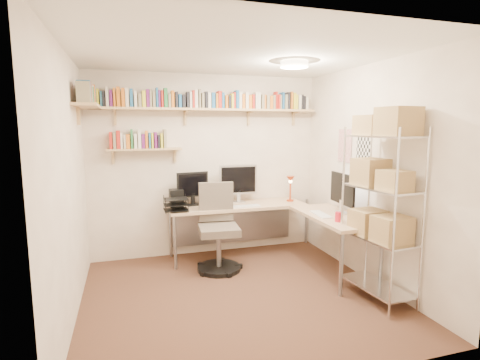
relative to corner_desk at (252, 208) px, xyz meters
name	(u,v)px	position (x,y,z in m)	size (l,w,h in m)	color
ground	(238,295)	(-0.49, -0.95, -0.72)	(3.20, 3.20, 0.00)	#462E1E
room_shell	(238,151)	(-0.48, -0.95, 0.83)	(3.24, 3.04, 2.52)	beige
wall_shelves	(178,108)	(-0.90, 0.34, 1.30)	(3.12, 1.09, 0.80)	tan
corner_desk	(252,208)	(0.00, 0.00, 0.00)	(2.25, 1.88, 1.27)	tan
office_chair	(218,234)	(-0.50, -0.14, -0.26)	(0.57, 0.58, 1.09)	black
wire_rack	(382,182)	(0.87, -1.45, 0.52)	(0.45, 0.81, 1.98)	silver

